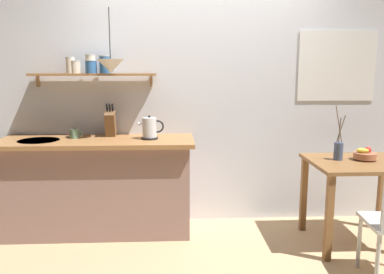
{
  "coord_description": "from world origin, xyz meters",
  "views": [
    {
      "loc": [
        -0.28,
        -3.41,
        1.59
      ],
      "look_at": [
        -0.1,
        0.25,
        0.95
      ],
      "focal_mm": 37.15,
      "sensor_mm": 36.0,
      "label": 1
    }
  ],
  "objects": [
    {
      "name": "ground_plane",
      "position": [
        0.0,
        0.0,
        0.0
      ],
      "size": [
        14.0,
        14.0,
        0.0
      ],
      "primitive_type": "plane",
      "color": "tan"
    },
    {
      "name": "kitchen_counter",
      "position": [
        -1.0,
        0.32,
        0.47
      ],
      "size": [
        1.83,
        0.63,
        0.93
      ],
      "color": "gray",
      "rests_on": "ground_plane"
    },
    {
      "name": "dining_table",
      "position": [
        1.39,
        -0.05,
        0.64
      ],
      "size": [
        0.88,
        0.74,
        0.77
      ],
      "color": "brown",
      "rests_on": "ground_plane"
    },
    {
      "name": "pendant_lamp",
      "position": [
        -0.84,
        0.27,
        1.61
      ],
      "size": [
        0.25,
        0.25,
        0.58
      ],
      "color": "black"
    },
    {
      "name": "coffee_mug_by_sink",
      "position": [
        -1.21,
        0.37,
        0.97
      ],
      "size": [
        0.12,
        0.08,
        0.09
      ],
      "color": "slate",
      "rests_on": "kitchen_counter"
    },
    {
      "name": "back_wall",
      "position": [
        0.21,
        0.65,
        1.35
      ],
      "size": [
        6.8,
        0.11,
        2.7
      ],
      "color": "silver",
      "rests_on": "ground_plane"
    },
    {
      "name": "wall_shelf",
      "position": [
        -1.06,
        0.49,
        1.58
      ],
      "size": [
        1.21,
        0.2,
        0.31
      ],
      "color": "#9E6B3D"
    },
    {
      "name": "fruit_bowl",
      "position": [
        1.45,
        -0.0,
        0.82
      ],
      "size": [
        0.2,
        0.2,
        0.12
      ],
      "color": "#BC704C",
      "rests_on": "dining_table"
    },
    {
      "name": "twig_vase",
      "position": [
        1.21,
        0.02,
        0.86
      ],
      "size": [
        0.09,
        0.08,
        0.49
      ],
      "color": "#475675",
      "rests_on": "dining_table"
    },
    {
      "name": "knife_block",
      "position": [
        -0.89,
        0.46,
        1.06
      ],
      "size": [
        0.09,
        0.18,
        0.33
      ],
      "color": "brown",
      "rests_on": "kitchen_counter"
    },
    {
      "name": "electric_kettle",
      "position": [
        -0.5,
        0.3,
        1.03
      ],
      "size": [
        0.24,
        0.16,
        0.23
      ],
      "color": "black",
      "rests_on": "kitchen_counter"
    }
  ]
}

